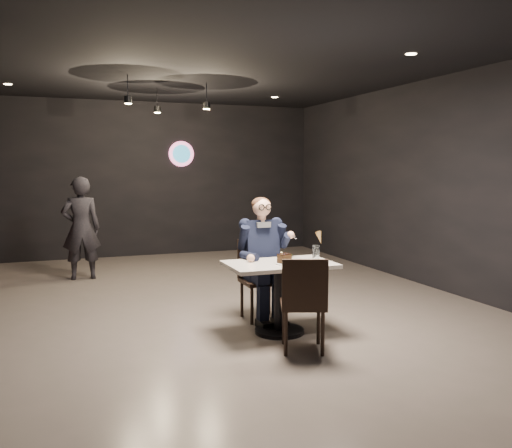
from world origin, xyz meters
name	(u,v)px	position (x,y,z in m)	size (l,w,h in m)	color
floor	(200,312)	(0.00, 0.00, 0.00)	(9.00, 9.00, 0.00)	#6F635D
wall_sign	(181,154)	(0.80, 4.47, 2.00)	(0.50, 0.06, 0.50)	pink
pendant_lights	(164,90)	(0.00, 2.00, 2.88)	(1.40, 1.20, 0.36)	black
main_table	(280,298)	(0.58, -1.09, 0.38)	(1.10, 0.70, 0.75)	white
chair_far	(261,280)	(0.58, -0.54, 0.46)	(0.42, 0.46, 0.92)	black
chair_near	(303,303)	(0.58, -1.66, 0.46)	(0.42, 0.46, 0.92)	black
seated_man	(261,257)	(0.58, -0.54, 0.72)	(0.60, 0.80, 1.44)	black
dessert_plate	(285,264)	(0.59, -1.20, 0.76)	(0.19, 0.19, 0.01)	white
cake_slice	(284,259)	(0.59, -1.18, 0.80)	(0.12, 0.10, 0.08)	black
mint_leaf	(289,255)	(0.64, -1.19, 0.84)	(0.07, 0.04, 0.01)	green
sundae_glass	(316,253)	(0.98, -1.13, 0.83)	(0.07, 0.07, 0.17)	silver
wafer_cone	(320,238)	(1.01, -1.15, 1.00)	(0.07, 0.07, 0.14)	tan
passerby	(81,228)	(-1.23, 2.53, 0.80)	(0.58, 0.38, 1.59)	black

